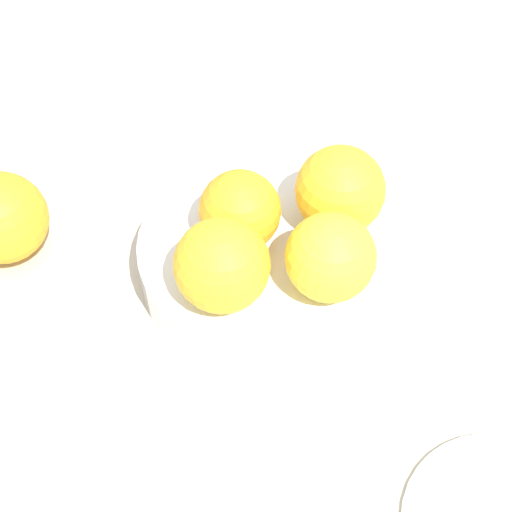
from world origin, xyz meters
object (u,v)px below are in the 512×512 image
at_px(orange_in_bowl_3, 222,265).
at_px(orange_loose_0, 1,218).
at_px(orange_in_bowl_0, 330,257).
at_px(fruit_bowl, 256,260).
at_px(orange_in_bowl_1, 240,211).
at_px(orange_in_bowl_2, 340,190).

bearing_deg(orange_in_bowl_3, orange_loose_0, 129.48).
bearing_deg(orange_in_bowl_0, orange_in_bowl_3, 159.17).
bearing_deg(orange_loose_0, fruit_bowl, -35.55).
height_order(orange_in_bowl_1, orange_in_bowl_2, orange_in_bowl_2).
relative_size(orange_in_bowl_0, orange_in_bowl_3, 0.95).
distance_m(orange_in_bowl_2, orange_loose_0, 0.28).
height_order(fruit_bowl, orange_in_bowl_1, orange_in_bowl_1).
bearing_deg(orange_in_bowl_0, orange_in_bowl_2, 52.95).
bearing_deg(orange_in_bowl_3, orange_in_bowl_2, 11.93).
distance_m(fruit_bowl, orange_in_bowl_0, 0.09).
bearing_deg(fruit_bowl, orange_in_bowl_2, -7.97).
xyz_separation_m(orange_in_bowl_1, orange_loose_0, (-0.16, 0.11, -0.04)).
distance_m(orange_in_bowl_1, orange_in_bowl_2, 0.08).
bearing_deg(orange_in_bowl_1, orange_in_bowl_3, -129.56).
relative_size(orange_in_bowl_2, orange_loose_0, 0.91).
bearing_deg(orange_in_bowl_0, fruit_bowl, 115.45).
bearing_deg(orange_in_bowl_0, orange_in_bowl_1, 118.16).
xyz_separation_m(orange_in_bowl_0, orange_loose_0, (-0.20, 0.19, -0.04)).
distance_m(orange_in_bowl_2, orange_in_bowl_3, 0.11).
height_order(orange_in_bowl_0, orange_in_bowl_2, orange_in_bowl_2).
bearing_deg(orange_in_bowl_2, orange_in_bowl_1, 165.99).
bearing_deg(orange_in_bowl_2, fruit_bowl, 172.03).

